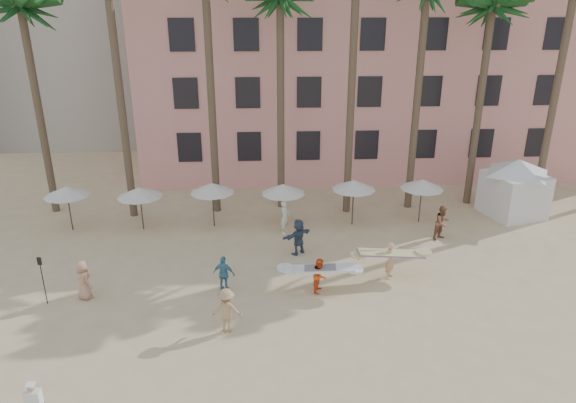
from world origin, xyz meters
The scene contains 8 objects.
ground centered at (0.00, 0.00, 0.00)m, with size 120.00×120.00×0.00m, color #D1B789.
pink_hotel centered at (7.00, 26.00, 8.00)m, with size 35.00×14.00×16.00m, color pink.
umbrella_row centered at (-3.00, 12.50, 2.33)m, with size 22.50×2.70×2.73m.
cabana centered at (12.91, 13.39, 2.07)m, with size 5.50×5.50×3.50m.
carrier_yellow centered at (3.71, 6.18, 1.01)m, with size 3.11×0.87×1.80m.
carrier_white centered at (0.29, 5.15, 0.88)m, with size 3.13×1.05×1.60m.
beachgoers centered at (-1.25, 7.09, 0.93)m, with size 18.60×9.86×1.92m.
paddle centered at (-11.50, 4.74, 1.41)m, with size 0.18×0.04×2.23m.
Camera 1 is at (-2.19, -14.74, 12.06)m, focal length 32.00 mm.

